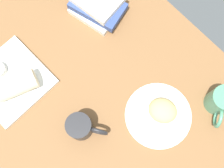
% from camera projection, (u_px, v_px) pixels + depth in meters
% --- Properties ---
extents(dining_table, '(1.10, 0.90, 0.04)m').
position_uv_depth(dining_table, '(87.00, 81.00, 1.08)').
color(dining_table, brown).
rests_on(dining_table, ground).
extents(round_plate, '(0.23, 0.23, 0.01)m').
position_uv_depth(round_plate, '(158.00, 116.00, 1.02)').
color(round_plate, silver).
rests_on(round_plate, dining_table).
extents(scone_pastry, '(0.13, 0.12, 0.06)m').
position_uv_depth(scone_pastry, '(163.00, 111.00, 0.99)').
color(scone_pastry, tan).
rests_on(scone_pastry, round_plate).
extents(square_plate, '(0.25, 0.25, 0.02)m').
position_uv_depth(square_plate, '(11.00, 81.00, 1.05)').
color(square_plate, white).
rests_on(square_plate, dining_table).
extents(breakfast_wrap, '(0.11, 0.16, 0.07)m').
position_uv_depth(breakfast_wrap, '(16.00, 85.00, 1.00)').
color(breakfast_wrap, beige).
rests_on(breakfast_wrap, square_plate).
extents(book_stack, '(0.23, 0.19, 0.08)m').
position_uv_depth(book_stack, '(97.00, 5.00, 1.09)').
color(book_stack, silver).
rests_on(book_stack, dining_table).
extents(coffee_mug, '(0.13, 0.10, 0.10)m').
position_uv_depth(coffee_mug, '(81.00, 127.00, 0.96)').
color(coffee_mug, '#262628').
rests_on(coffee_mug, dining_table).
extents(second_mug, '(0.10, 0.13, 0.10)m').
position_uv_depth(second_mug, '(221.00, 101.00, 0.99)').
color(second_mug, '#4C8C6B').
rests_on(second_mug, dining_table).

